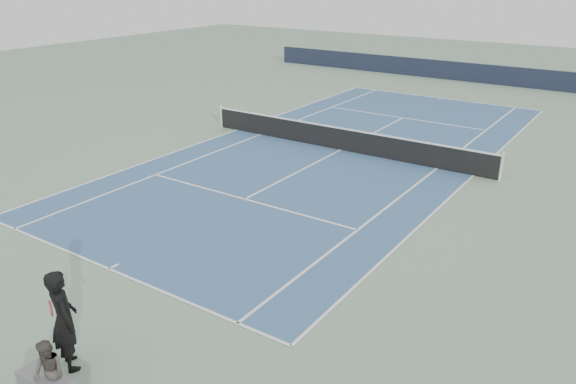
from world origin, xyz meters
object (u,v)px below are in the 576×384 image
Objects in this scene: tennis_net at (341,138)px; tennis_player at (64,320)px; spectator_bench at (50,381)px; tennis_ball at (46,380)px.

tennis_player is (2.33, -14.68, 0.51)m from tennis_net.
tennis_net is 8.88× the size of spectator_bench.
tennis_net is 207.97× the size of tennis_ball.
spectator_bench is (0.56, -0.77, -0.59)m from tennis_player.
spectator_bench is (0.54, -0.22, 0.40)m from tennis_ball.
tennis_player reaches higher than tennis_ball.
tennis_net is 15.72m from spectator_bench.
tennis_player is at bearing 126.11° from spectator_bench.
tennis_player reaches higher than tennis_net.
tennis_net is 15.42m from tennis_ball.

